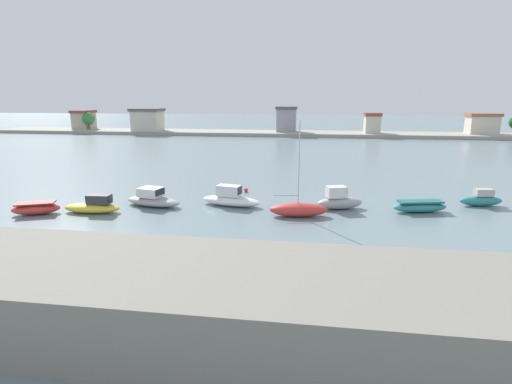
{
  "coord_description": "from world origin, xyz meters",
  "views": [
    {
      "loc": [
        14.36,
        -20.36,
        9.09
      ],
      "look_at": [
        9.32,
        13.83,
        0.89
      ],
      "focal_mm": 28.03,
      "sensor_mm": 36.0,
      "label": 1
    }
  ],
  "objects": [
    {
      "name": "ground_plane",
      "position": [
        0.0,
        0.0,
        0.0
      ],
      "size": [
        400.0,
        400.0,
        0.0
      ],
      "primitive_type": "plane",
      "color": "slate"
    },
    {
      "name": "moored_boat_0",
      "position": [
        -7.44,
        7.36,
        0.47
      ],
      "size": [
        3.85,
        2.69,
        0.98
      ],
      "rotation": [
        0.0,
        0.0,
        0.4
      ],
      "color": "#C63833",
      "rests_on": "ground"
    },
    {
      "name": "moored_boat_1",
      "position": [
        -3.19,
        8.51,
        0.52
      ],
      "size": [
        4.68,
        1.92,
        1.49
      ],
      "rotation": [
        0.0,
        0.0,
        0.06
      ],
      "color": "yellow",
      "rests_on": "ground"
    },
    {
      "name": "moored_boat_2",
      "position": [
        0.77,
        11.12,
        0.58
      ],
      "size": [
        5.36,
        2.98,
        1.59
      ],
      "rotation": [
        0.0,
        0.0,
        -0.21
      ],
      "color": "#9E9EA3",
      "rests_on": "ground"
    },
    {
      "name": "moored_boat_3",
      "position": [
        7.36,
        12.22,
        0.59
      ],
      "size": [
        5.56,
        2.82,
        1.76
      ],
      "rotation": [
        0.0,
        0.0,
        -0.2
      ],
      "color": "white",
      "rests_on": "ground"
    },
    {
      "name": "moored_boat_4",
      "position": [
        13.27,
        9.87,
        0.56
      ],
      "size": [
        4.71,
        2.21,
        7.43
      ],
      "rotation": [
        0.0,
        0.0,
        0.14
      ],
      "color": "#C63833",
      "rests_on": "ground"
    },
    {
      "name": "moored_boat_5",
      "position": [
        16.53,
        12.52,
        0.7
      ],
      "size": [
        4.11,
        2.54,
        1.92
      ],
      "rotation": [
        0.0,
        0.0,
        0.3
      ],
      "color": "#9E9EA3",
      "rests_on": "ground"
    },
    {
      "name": "moored_boat_6",
      "position": [
        22.98,
        12.5,
        0.45
      ],
      "size": [
        4.61,
        2.18,
        0.95
      ],
      "rotation": [
        0.0,
        0.0,
        0.21
      ],
      "color": "teal",
      "rests_on": "ground"
    },
    {
      "name": "moored_boat_7",
      "position": [
        28.66,
        15.25,
        0.56
      ],
      "size": [
        3.75,
        1.61,
        1.49
      ],
      "rotation": [
        0.0,
        0.0,
        0.16
      ],
      "color": "teal",
      "rests_on": "ground"
    },
    {
      "name": "mooring_buoy_0",
      "position": [
        7.8,
        17.36,
        0.21
      ],
      "size": [
        0.41,
        0.41,
        0.41
      ],
      "primitive_type": "sphere",
      "color": "red",
      "rests_on": "ground"
    },
    {
      "name": "distant_shoreline",
      "position": [
        -0.54,
        78.85,
        1.6
      ],
      "size": [
        136.69,
        10.99,
        6.92
      ],
      "color": "#9E998C",
      "rests_on": "ground"
    }
  ]
}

